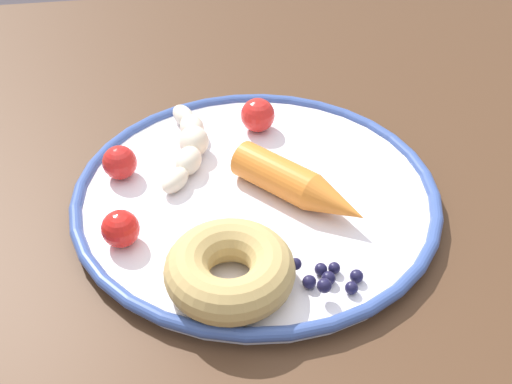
# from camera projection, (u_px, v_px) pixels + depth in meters

# --- Properties ---
(dining_table) EXTENTS (1.14, 0.97, 0.75)m
(dining_table) POSITION_uv_depth(u_px,v_px,m) (217.00, 249.00, 0.67)
(dining_table) COLOR #492E1C
(dining_table) RESTS_ON ground_plane
(plate) EXTENTS (0.35, 0.35, 0.02)m
(plate) POSITION_uv_depth(u_px,v_px,m) (256.00, 194.00, 0.60)
(plate) COLOR white
(plate) RESTS_ON dining_table
(banana) EXTENTS (0.06, 0.15, 0.03)m
(banana) POSITION_uv_depth(u_px,v_px,m) (189.00, 143.00, 0.64)
(banana) COLOR beige
(banana) RESTS_ON plate
(carrot_orange) EXTENTS (0.12, 0.13, 0.04)m
(carrot_orange) POSITION_uv_depth(u_px,v_px,m) (300.00, 186.00, 0.58)
(carrot_orange) COLOR orange
(carrot_orange) RESTS_ON plate
(donut) EXTENTS (0.15, 0.15, 0.04)m
(donut) POSITION_uv_depth(u_px,v_px,m) (226.00, 270.00, 0.50)
(donut) COLOR tan
(donut) RESTS_ON plate
(blueberry_pile) EXTENTS (0.06, 0.04, 0.02)m
(blueberry_pile) POSITION_uv_depth(u_px,v_px,m) (328.00, 277.00, 0.51)
(blueberry_pile) COLOR #191638
(blueberry_pile) RESTS_ON plate
(tomato_near) EXTENTS (0.03, 0.03, 0.03)m
(tomato_near) POSITION_uv_depth(u_px,v_px,m) (120.00, 229.00, 0.54)
(tomato_near) COLOR red
(tomato_near) RESTS_ON plate
(tomato_mid) EXTENTS (0.04, 0.04, 0.04)m
(tomato_mid) POSITION_uv_depth(u_px,v_px,m) (258.00, 115.00, 0.67)
(tomato_mid) COLOR red
(tomato_mid) RESTS_ON plate
(tomato_far) EXTENTS (0.03, 0.03, 0.03)m
(tomato_far) POSITION_uv_depth(u_px,v_px,m) (120.00, 163.00, 0.61)
(tomato_far) COLOR red
(tomato_far) RESTS_ON plate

